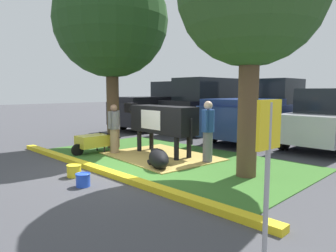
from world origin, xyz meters
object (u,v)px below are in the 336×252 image
(wheelbarrow, at_px, (91,141))
(bucket_blue, at_px, (83,180))
(calf_lying, at_px, (158,158))
(bucket_yellow, at_px, (74,170))
(parking_sign, at_px, (268,148))
(sedan_silver, at_px, (329,119))
(suv_black, at_px, (208,105))
(pickup_truck_black, at_px, (163,107))
(person_visitor_near, at_px, (114,128))
(pickup_truck_maroon, at_px, (262,112))
(cow_holstein, at_px, (160,120))
(shade_tree_left, at_px, (111,21))
(person_handler, at_px, (208,130))

(wheelbarrow, relative_size, bucket_blue, 5.16)
(calf_lying, relative_size, bucket_blue, 4.07)
(bucket_yellow, bearing_deg, parking_sign, -1.09)
(bucket_yellow, bearing_deg, sedan_silver, 70.31)
(bucket_yellow, height_order, sedan_silver, sedan_silver)
(bucket_blue, distance_m, suv_black, 9.19)
(pickup_truck_black, bearing_deg, calf_lying, -44.73)
(person_visitor_near, height_order, pickup_truck_maroon, pickup_truck_maroon)
(cow_holstein, bearing_deg, shade_tree_left, -170.13)
(pickup_truck_black, bearing_deg, suv_black, 10.57)
(bucket_yellow, bearing_deg, shade_tree_left, 130.71)
(person_handler, bearing_deg, bucket_blue, -98.86)
(person_handler, xyz_separation_m, pickup_truck_maroon, (-0.91, 4.61, 0.21))
(parking_sign, distance_m, pickup_truck_black, 12.63)
(sedan_silver, bearing_deg, bucket_blue, -104.13)
(person_handler, bearing_deg, calf_lying, -114.30)
(cow_holstein, distance_m, sedan_silver, 5.84)
(parking_sign, xyz_separation_m, bucket_blue, (-3.94, -0.13, -1.16))
(pickup_truck_black, bearing_deg, shade_tree_left, -60.82)
(person_handler, distance_m, pickup_truck_black, 7.93)
(person_visitor_near, xyz_separation_m, bucket_blue, (2.23, -2.34, -0.68))
(cow_holstein, bearing_deg, person_visitor_near, -139.96)
(shade_tree_left, distance_m, person_handler, 4.95)
(person_handler, bearing_deg, bucket_yellow, -112.41)
(calf_lying, distance_m, person_visitor_near, 2.27)
(person_visitor_near, bearing_deg, parking_sign, -19.74)
(person_visitor_near, bearing_deg, bucket_blue, -46.38)
(person_handler, bearing_deg, pickup_truck_black, 144.80)
(person_visitor_near, bearing_deg, calf_lying, -5.16)
(shade_tree_left, height_order, person_handler, shade_tree_left)
(cow_holstein, height_order, suv_black, suv_black)
(shade_tree_left, bearing_deg, person_visitor_near, -33.22)
(person_handler, distance_m, person_visitor_near, 2.97)
(person_handler, xyz_separation_m, suv_black, (-3.92, 5.05, 0.37))
(person_handler, height_order, wheelbarrow, person_handler)
(calf_lying, distance_m, suv_black, 7.23)
(calf_lying, relative_size, bucket_yellow, 3.73)
(person_handler, height_order, person_visitor_near, person_handler)
(bucket_blue, bearing_deg, pickup_truck_black, 126.65)
(shade_tree_left, height_order, bucket_blue, shade_tree_left)
(bucket_yellow, relative_size, suv_black, 0.07)
(sedan_silver, bearing_deg, pickup_truck_black, -178.84)
(person_handler, distance_m, suv_black, 6.40)
(cow_holstein, height_order, bucket_blue, cow_holstein)
(pickup_truck_maroon, bearing_deg, bucket_yellow, -93.00)
(cow_holstein, distance_m, bucket_yellow, 3.20)
(calf_lying, bearing_deg, parking_sign, -26.86)
(shade_tree_left, height_order, bucket_yellow, shade_tree_left)
(sedan_silver, bearing_deg, calf_lying, -109.22)
(cow_holstein, bearing_deg, sedan_silver, 56.88)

